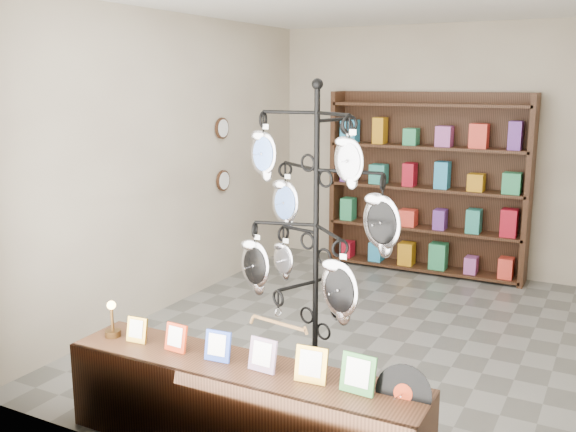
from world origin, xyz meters
name	(u,v)px	position (x,y,z in m)	size (l,w,h in m)	color
ground	(353,333)	(0.00, 0.00, 0.00)	(5.00, 5.00, 0.00)	slate
room_envelope	(358,136)	(0.00, 0.00, 1.85)	(5.00, 5.00, 5.00)	#C1B69B
display_tree	(316,226)	(0.29, -1.45, 1.35)	(1.23, 1.19, 2.34)	black
front_shelf	(241,408)	(0.11, -2.17, 0.30)	(2.39, 0.52, 0.84)	black
back_shelving	(427,189)	(0.00, 2.30, 1.03)	(2.42, 0.36, 2.20)	black
wall_clocks	(223,155)	(-1.97, 0.80, 1.50)	(0.03, 0.24, 0.84)	black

